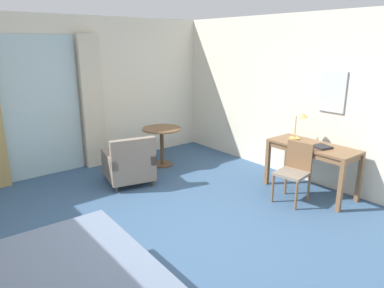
# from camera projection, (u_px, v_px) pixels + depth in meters

# --- Properties ---
(ground) EXTENTS (6.50, 6.96, 0.10)m
(ground) POSITION_uv_depth(u_px,v_px,m) (169.00, 245.00, 4.17)
(ground) COLOR #38567A
(wall_back) EXTENTS (6.10, 0.12, 2.72)m
(wall_back) POSITION_uv_depth(u_px,v_px,m) (62.00, 95.00, 6.19)
(wall_back) COLOR silver
(wall_back) RESTS_ON ground
(wall_right) EXTENTS (0.12, 6.56, 2.72)m
(wall_right) POSITION_uv_depth(u_px,v_px,m) (321.00, 101.00, 5.58)
(wall_right) COLOR silver
(wall_right) RESTS_ON ground
(balcony_glass_door) EXTENTS (1.28, 0.02, 2.39)m
(balcony_glass_door) POSITION_uv_depth(u_px,v_px,m) (42.00, 108.00, 5.94)
(balcony_glass_door) COLOR silver
(balcony_glass_door) RESTS_ON ground
(curtain_panel_right) EXTENTS (0.39, 0.10, 2.41)m
(curtain_panel_right) POSITION_uv_depth(u_px,v_px,m) (92.00, 103.00, 6.38)
(curtain_panel_right) COLOR beige
(curtain_panel_right) RESTS_ON ground
(writing_desk) EXTENTS (0.58, 1.33, 0.77)m
(writing_desk) POSITION_uv_depth(u_px,v_px,m) (313.00, 151.00, 5.32)
(writing_desk) COLOR brown
(writing_desk) RESTS_ON ground
(desk_chair) EXTENTS (0.48, 0.47, 0.87)m
(desk_chair) POSITION_uv_depth(u_px,v_px,m) (295.00, 169.00, 5.11)
(desk_chair) COLOR gray
(desk_chair) RESTS_ON ground
(desk_lamp) EXTENTS (0.18, 0.30, 0.47)m
(desk_lamp) POSITION_uv_depth(u_px,v_px,m) (301.00, 121.00, 5.47)
(desk_lamp) COLOR tan
(desk_lamp) RESTS_ON writing_desk
(closed_book) EXTENTS (0.28, 0.29, 0.03)m
(closed_book) POSITION_uv_depth(u_px,v_px,m) (322.00, 147.00, 5.15)
(closed_book) COLOR #232328
(closed_book) RESTS_ON writing_desk
(armchair_by_window) EXTENTS (0.88, 0.93, 0.83)m
(armchair_by_window) POSITION_uv_depth(u_px,v_px,m) (129.00, 165.00, 5.78)
(armchair_by_window) COLOR gray
(armchair_by_window) RESTS_ON ground
(round_cafe_table) EXTENTS (0.72, 0.72, 0.73)m
(round_cafe_table) POSITION_uv_depth(u_px,v_px,m) (162.00, 138.00, 6.59)
(round_cafe_table) COLOR brown
(round_cafe_table) RESTS_ON ground
(wall_mirror) EXTENTS (0.02, 0.41, 0.62)m
(wall_mirror) POSITION_uv_depth(u_px,v_px,m) (333.00, 92.00, 5.32)
(wall_mirror) COLOR silver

